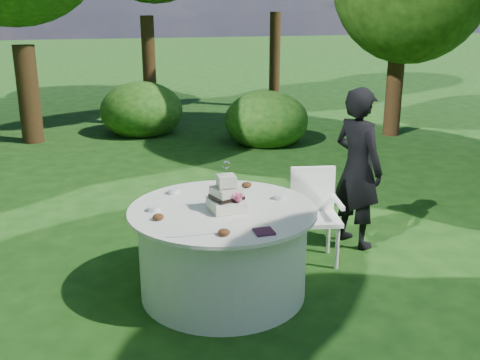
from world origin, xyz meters
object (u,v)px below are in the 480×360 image
object	(u,v)px
napkins	(264,232)
cake	(227,197)
table	(223,250)
chair	(314,208)
guest	(358,168)

from	to	relation	value
napkins	cake	distance (m)	0.57
table	chair	distance (m)	1.11
guest	napkins	bearing A→B (deg)	112.29
table	napkins	bearing A→B (deg)	-74.31
cake	chair	size ratio (longest dim) A/B	0.46
guest	cake	xyz separation A→B (m)	(-1.53, -0.70, 0.07)
guest	table	size ratio (longest dim) A/B	1.04
table	chair	world-z (taller)	chair
napkins	chair	bearing A→B (deg)	50.66
table	guest	bearing A→B (deg)	22.60
napkins	guest	size ratio (longest dim) A/B	0.09
cake	table	bearing A→B (deg)	113.38
guest	chair	world-z (taller)	guest
table	cake	distance (m)	0.50
guest	cake	world-z (taller)	guest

